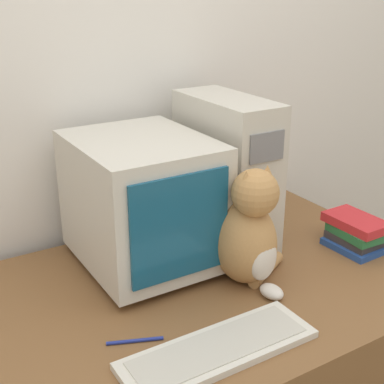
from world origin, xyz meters
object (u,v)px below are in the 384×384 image
Objects in this scene: keyboard at (219,349)px; crt_monitor at (143,202)px; book_stack at (355,233)px; cat at (248,234)px; computer_tower at (226,171)px; pen at (135,341)px.

crt_monitor is at bearing 84.55° from keyboard.
crt_monitor is at bearing 157.27° from book_stack.
cat reaches higher than keyboard.
crt_monitor is at bearing -177.18° from computer_tower.
keyboard is at bearing -143.29° from cat.
book_stack is (0.42, -0.01, -0.10)m from cat.
cat is 0.44m from book_stack.
crt_monitor is 3.46× the size of pen.
crt_monitor reaches higher than keyboard.
crt_monitor is at bearing 59.87° from pen.
pen is (-0.50, -0.35, -0.23)m from computer_tower.
crt_monitor is 0.95× the size of computer_tower.
crt_monitor reaches higher than cat.
book_stack is 0.82m from pen.
book_stack is at bearing 17.38° from keyboard.
book_stack reaches higher than keyboard.
computer_tower is at bearing 54.21° from keyboard.
crt_monitor is 0.44m from pen.
book_stack is at bearing -22.73° from crt_monitor.
computer_tower is 1.00× the size of keyboard.
pen is (-0.82, -0.07, -0.05)m from book_stack.
keyboard reaches higher than pen.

